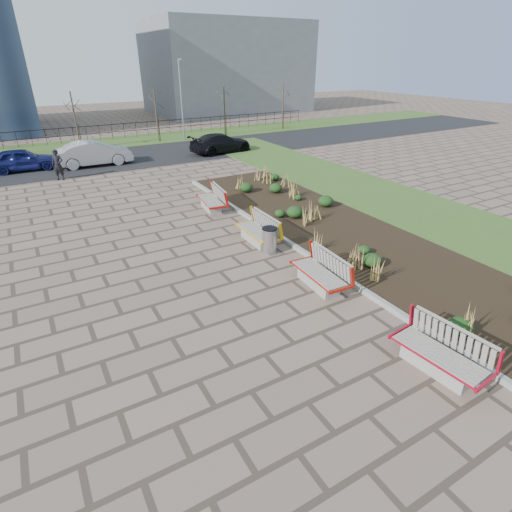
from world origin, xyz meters
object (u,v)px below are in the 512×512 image
bench_b (319,272)px  car_silver (94,153)px  bench_d (210,199)px  litter_bin (269,241)px  car_black (221,143)px  lamp_east (182,101)px  car_blue (22,160)px  bench_a (439,352)px  pedestrian (58,165)px  bench_c (256,230)px

bench_b → car_silver: bearing=102.3°
bench_d → litter_bin: (-0.06, -5.12, -0.04)m
litter_bin → car_silver: (-2.90, 16.25, 0.30)m
car_black → lamp_east: bearing=-0.9°
car_blue → bench_a: bearing=-161.9°
bench_d → car_silver: bearing=112.1°
bench_b → car_blue: 20.92m
bench_d → bench_b: bearing=-82.8°
car_silver → litter_bin: bearing=-168.2°
pedestrian → car_black: size_ratio=0.37×
lamp_east → car_blue: bearing=-159.8°
bench_d → litter_bin: bearing=-83.5°
bench_a → litter_bin: (-0.06, 6.86, -0.04)m
litter_bin → lamp_east: lamp_east is taller
bench_c → lamp_east: size_ratio=0.35×
bench_b → car_blue: car_blue is taller
bench_c → litter_bin: bearing=-93.0°
bench_c → car_black: car_black is taller
litter_bin → bench_b: bearing=-88.6°
litter_bin → bench_c: bearing=86.4°
bench_b → bench_c: 3.70m
car_blue → car_black: (12.53, -1.35, -0.00)m
litter_bin → pedestrian: size_ratio=0.55×
car_silver → car_black: car_silver is taller
bench_b → lamp_east: size_ratio=0.35×
bench_c → car_black: size_ratio=0.46×
pedestrian → bench_c: bearing=-43.4°
bench_a → car_black: 23.24m
bench_a → bench_b: (0.00, 4.18, 0.00)m
bench_c → bench_d: (0.00, 4.11, 0.00)m
bench_b → bench_c: size_ratio=1.00×
bench_a → pedestrian: 21.33m
bench_b → litter_bin: size_ratio=2.26×
car_blue → bench_d: bearing=-147.9°
bench_c → pedestrian: bearing=113.1°
bench_c → car_silver: (-2.96, 15.23, 0.27)m
car_silver → pedestrian: bearing=138.0°
bench_c → car_silver: size_ratio=0.46×
pedestrian → bench_a: bearing=-51.5°
bench_c → lamp_east: lamp_east is taller
bench_d → litter_bin: bench_d is taller
bench_c → bench_d: bearing=90.6°
pedestrian → car_black: bearing=34.0°
bench_b → litter_bin: bench_b is taller
car_blue → car_silver: size_ratio=0.85×
litter_bin → car_silver: car_silver is taller
bench_a → car_black: (5.57, 22.56, 0.18)m
car_blue → lamp_east: (11.95, 4.41, 2.36)m
car_black → lamp_east: 6.25m
bench_a → lamp_east: (5.00, 28.32, 2.54)m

